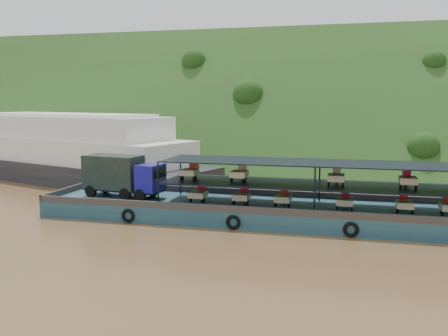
# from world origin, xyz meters

# --- Properties ---
(ground) EXTENTS (160.00, 160.00, 0.00)m
(ground) POSITION_xyz_m (0.00, 0.00, 0.00)
(ground) COLOR brown
(ground) RESTS_ON ground
(hillside) EXTENTS (140.00, 39.60, 39.60)m
(hillside) POSITION_xyz_m (0.00, 36.00, 0.00)
(hillside) COLOR #1C3714
(hillside) RESTS_ON ground
(cargo_barge) EXTENTS (35.00, 7.18, 4.57)m
(cargo_barge) POSITION_xyz_m (1.85, -1.81, 1.13)
(cargo_barge) COLOR #16374F
(cargo_barge) RESTS_ON ground
(passenger_ferry) EXTENTS (38.36, 20.83, 7.56)m
(passenger_ferry) POSITION_xyz_m (-23.04, 12.07, 3.28)
(passenger_ferry) COLOR black
(passenger_ferry) RESTS_ON ground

